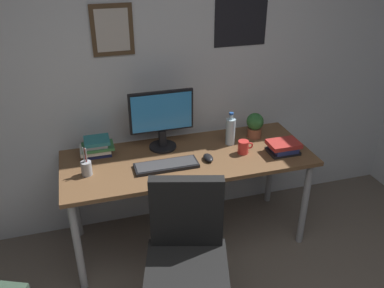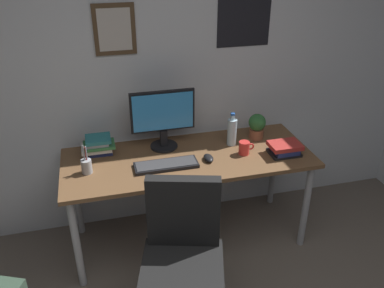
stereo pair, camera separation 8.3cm
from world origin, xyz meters
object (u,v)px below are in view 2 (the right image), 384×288
Objects in this scene: keyboard at (166,165)px; book_stack_right at (98,146)px; office_chair at (183,253)px; pen_cup at (87,166)px; water_bottle at (232,131)px; coffee_mug_near at (244,148)px; potted_plant at (257,125)px; computer_mouse at (208,158)px; monitor at (163,117)px; book_stack_left at (285,149)px.

keyboard is 0.52m from book_stack_right.
keyboard is at bearing -34.14° from book_stack_right.
office_chair reaches higher than pen_cup.
pen_cup is (-1.05, -0.14, -0.05)m from water_bottle.
potted_plant is at bearing 50.33° from coffee_mug_near.
office_chair reaches higher than computer_mouse.
monitor is at bearing 22.47° from pen_cup.
computer_mouse is at bearing -21.13° from book_stack_right.
book_stack_right is at bearing 178.79° from monitor.
water_bottle reaches higher than keyboard.
office_chair is at bearing -146.81° from book_stack_left.
keyboard is at bearing -178.16° from computer_mouse.
book_stack_left is at bearing -72.00° from potted_plant.
water_bottle reaches higher than book_stack_left.
book_stack_right is at bearing 177.99° from potted_plant.
monitor reaches higher than coffee_mug_near.
keyboard is at bearing 177.19° from book_stack_left.
book_stack_left is at bearing -15.50° from coffee_mug_near.
book_stack_right is (-0.73, 0.28, 0.05)m from computer_mouse.
coffee_mug_near is at bearing 3.45° from keyboard.
book_stack_left is (0.55, -0.05, 0.03)m from computer_mouse.
computer_mouse is at bearing -174.79° from coffee_mug_near.
monitor reaches higher than computer_mouse.
coffee_mug_near is at bearing 5.21° from computer_mouse.
monitor is 2.36× the size of potted_plant.
potted_plant is 0.89× the size of book_stack_left.
keyboard is 0.85m from book_stack_left.
computer_mouse is at bearing 1.84° from keyboard.
monitor reaches higher than potted_plant.
computer_mouse is 0.55× the size of pen_cup.
coffee_mug_near is (0.27, 0.02, 0.03)m from computer_mouse.
office_chair is at bearing -124.83° from water_bottle.
potted_plant reaches higher than book_stack_left.
potted_plant reaches higher than coffee_mug_near.
keyboard is at bearing -159.78° from water_bottle.
keyboard is 1.96× the size of book_stack_left.
book_stack_right reaches higher than book_stack_left.
computer_mouse is (0.30, 0.01, 0.01)m from keyboard.
pen_cup is at bearing 126.03° from office_chair.
pen_cup reaches higher than coffee_mug_near.
potted_plant is (0.45, 0.24, 0.09)m from computer_mouse.
office_chair is 4.08× the size of book_stack_right.
monitor is 0.36m from keyboard.
pen_cup is (-0.49, 0.67, 0.26)m from office_chair.
office_chair is 1.21m from potted_plant.
computer_mouse is 0.96× the size of coffee_mug_near.
book_stack_right reaches higher than keyboard.
pen_cup reaches higher than keyboard.
book_stack_left is at bearing -37.21° from water_bottle.
book_stack_right is at bearing 69.96° from pen_cup.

